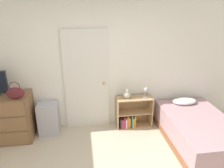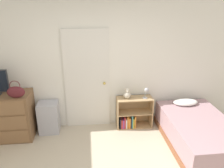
{
  "view_description": "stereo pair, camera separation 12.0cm",
  "coord_description": "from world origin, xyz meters",
  "px_view_note": "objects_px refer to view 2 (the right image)",
  "views": [
    {
      "loc": [
        -0.21,
        -2.08,
        2.49
      ],
      "look_at": [
        0.35,
        1.79,
        1.0
      ],
      "focal_mm": 35.0,
      "sensor_mm": 36.0,
      "label": 1
    },
    {
      "loc": [
        -0.09,
        -2.1,
        2.49
      ],
      "look_at": [
        0.35,
        1.79,
        1.0
      ],
      "focal_mm": 35.0,
      "sensor_mm": 36.0,
      "label": 2
    }
  ],
  "objects_px": {
    "storage_bin": "(49,117)",
    "desk_lamp": "(146,91)",
    "dresser": "(4,116)",
    "handbag": "(16,92)",
    "bookshelf": "(131,115)",
    "bed": "(198,132)",
    "teddy_bear": "(127,94)"
  },
  "relations": [
    {
      "from": "dresser",
      "to": "bed",
      "type": "distance_m",
      "value": 3.65
    },
    {
      "from": "bed",
      "to": "desk_lamp",
      "type": "bearing_deg",
      "value": 139.54
    },
    {
      "from": "teddy_bear",
      "to": "bookshelf",
      "type": "bearing_deg",
      "value": 0.81
    },
    {
      "from": "storage_bin",
      "to": "bed",
      "type": "relative_size",
      "value": 0.35
    },
    {
      "from": "bookshelf",
      "to": "desk_lamp",
      "type": "distance_m",
      "value": 0.62
    },
    {
      "from": "dresser",
      "to": "bookshelf",
      "type": "height_order",
      "value": "dresser"
    },
    {
      "from": "bookshelf",
      "to": "storage_bin",
      "type": "bearing_deg",
      "value": -179.45
    },
    {
      "from": "desk_lamp",
      "to": "bed",
      "type": "distance_m",
      "value": 1.22
    },
    {
      "from": "storage_bin",
      "to": "bed",
      "type": "distance_m",
      "value": 2.88
    },
    {
      "from": "bookshelf",
      "to": "bed",
      "type": "xyz_separation_m",
      "value": [
        1.1,
        -0.75,
        -0.01
      ]
    },
    {
      "from": "handbag",
      "to": "storage_bin",
      "type": "relative_size",
      "value": 0.5
    },
    {
      "from": "dresser",
      "to": "desk_lamp",
      "type": "xyz_separation_m",
      "value": [
        2.76,
        0.08,
        0.35
      ]
    },
    {
      "from": "storage_bin",
      "to": "desk_lamp",
      "type": "relative_size",
      "value": 2.76
    },
    {
      "from": "bookshelf",
      "to": "dresser",
      "type": "bearing_deg",
      "value": -177.17
    },
    {
      "from": "bed",
      "to": "bookshelf",
      "type": "bearing_deg",
      "value": 145.79
    },
    {
      "from": "dresser",
      "to": "bookshelf",
      "type": "xyz_separation_m",
      "value": [
        2.49,
        0.12,
        -0.2
      ]
    },
    {
      "from": "handbag",
      "to": "desk_lamp",
      "type": "height_order",
      "value": "handbag"
    },
    {
      "from": "dresser",
      "to": "handbag",
      "type": "distance_m",
      "value": 0.69
    },
    {
      "from": "storage_bin",
      "to": "desk_lamp",
      "type": "height_order",
      "value": "desk_lamp"
    },
    {
      "from": "handbag",
      "to": "bed",
      "type": "bearing_deg",
      "value": -7.75
    },
    {
      "from": "bookshelf",
      "to": "teddy_bear",
      "type": "distance_m",
      "value": 0.5
    },
    {
      "from": "storage_bin",
      "to": "teddy_bear",
      "type": "height_order",
      "value": "teddy_bear"
    },
    {
      "from": "handbag",
      "to": "bed",
      "type": "relative_size",
      "value": 0.17
    },
    {
      "from": "dresser",
      "to": "storage_bin",
      "type": "relative_size",
      "value": 1.67
    },
    {
      "from": "teddy_bear",
      "to": "desk_lamp",
      "type": "xyz_separation_m",
      "value": [
        0.38,
        -0.04,
        0.06
      ]
    },
    {
      "from": "storage_bin",
      "to": "bookshelf",
      "type": "relative_size",
      "value": 0.87
    },
    {
      "from": "bookshelf",
      "to": "desk_lamp",
      "type": "bearing_deg",
      "value": -9.06
    },
    {
      "from": "bookshelf",
      "to": "handbag",
      "type": "bearing_deg",
      "value": -171.76
    },
    {
      "from": "dresser",
      "to": "bookshelf",
      "type": "bearing_deg",
      "value": 2.83
    },
    {
      "from": "dresser",
      "to": "handbag",
      "type": "xyz_separation_m",
      "value": [
        0.36,
        -0.19,
        0.56
      ]
    },
    {
      "from": "teddy_bear",
      "to": "bed",
      "type": "height_order",
      "value": "teddy_bear"
    },
    {
      "from": "bookshelf",
      "to": "bed",
      "type": "relative_size",
      "value": 0.4
    }
  ]
}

